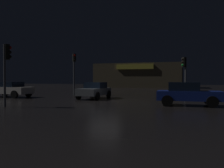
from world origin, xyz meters
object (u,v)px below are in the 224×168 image
(traffic_signal_cross_left, at_px, (184,69))
(car_near, at_px, (95,90))
(traffic_signal_main, at_px, (74,67))
(traffic_signal_opposite, at_px, (7,62))
(store_building, at_px, (139,76))
(car_far, at_px, (10,89))
(car_crossing, at_px, (187,93))

(traffic_signal_cross_left, height_order, car_near, traffic_signal_cross_left)
(traffic_signal_main, bearing_deg, traffic_signal_opposite, -84.19)
(traffic_signal_opposite, xyz_separation_m, traffic_signal_cross_left, (10.48, 10.11, -0.14))
(store_building, xyz_separation_m, car_near, (2.06, -30.20, -1.75))
(traffic_signal_main, xyz_separation_m, car_near, (4.06, -4.03, -2.35))
(traffic_signal_main, xyz_separation_m, traffic_signal_cross_left, (11.65, -1.32, -0.45))
(store_building, bearing_deg, traffic_signal_opposite, -91.29)
(store_building, height_order, traffic_signal_cross_left, store_building)
(traffic_signal_cross_left, bearing_deg, car_far, -167.29)
(traffic_signal_main, distance_m, traffic_signal_cross_left, 11.73)
(traffic_signal_main, relative_size, traffic_signal_opposite, 1.16)
(store_building, bearing_deg, traffic_signal_main, -94.38)
(traffic_signal_main, height_order, car_far, traffic_signal_main)
(traffic_signal_main, height_order, car_crossing, traffic_signal_main)
(car_near, xyz_separation_m, car_far, (-8.44, -0.90, 0.03))
(store_building, relative_size, traffic_signal_main, 3.94)
(car_far, bearing_deg, car_crossing, -8.38)
(store_building, distance_m, traffic_signal_cross_left, 29.13)
(store_building, relative_size, car_near, 4.41)
(traffic_signal_opposite, distance_m, traffic_signal_cross_left, 14.56)
(traffic_signal_main, xyz_separation_m, car_crossing, (11.91, -7.33, -2.31))
(traffic_signal_main, height_order, car_near, traffic_signal_main)
(car_crossing, bearing_deg, store_building, 106.47)
(traffic_signal_main, relative_size, car_far, 0.98)
(traffic_signal_opposite, relative_size, car_far, 0.84)
(traffic_signal_main, xyz_separation_m, traffic_signal_opposite, (1.16, -11.42, -0.31))
(traffic_signal_opposite, relative_size, car_near, 0.96)
(traffic_signal_main, xyz_separation_m, car_far, (-4.37, -4.93, -2.33))
(traffic_signal_cross_left, bearing_deg, traffic_signal_opposite, -136.05)
(car_near, distance_m, car_crossing, 8.51)
(store_building, bearing_deg, traffic_signal_cross_left, -70.68)
(traffic_signal_cross_left, bearing_deg, store_building, 109.32)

